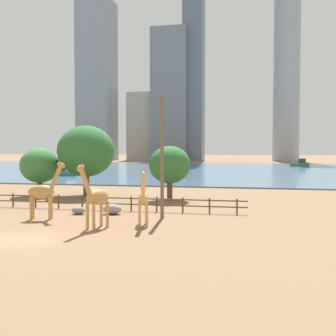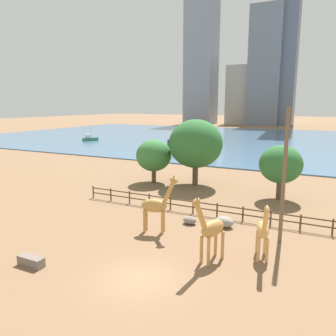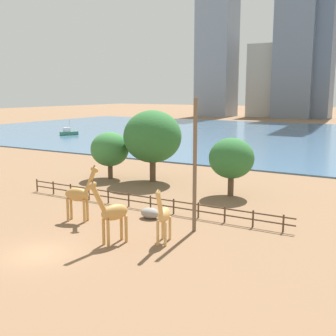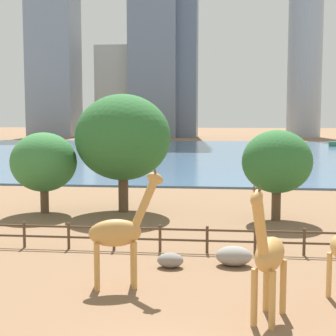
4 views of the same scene
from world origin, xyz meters
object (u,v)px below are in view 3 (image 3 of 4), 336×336
object	(u,v)px
boulder_by_pole	(150,213)
tree_right_tall	(110,149)
boulder_near_fence	(118,211)
giraffe_tall	(163,215)
utility_pole	(195,166)
boat_sailboat	(69,132)
tree_center_broad	(231,158)
tree_left_large	(153,137)
giraffe_companion	(79,195)
boat_ferry	(159,141)
giraffe_young	(112,213)

from	to	relation	value
boulder_by_pole	tree_right_tall	distance (m)	17.05
boulder_near_fence	giraffe_tall	bearing A→B (deg)	-29.74
utility_pole	boat_sailboat	distance (m)	71.87
boulder_by_pole	tree_center_broad	world-z (taller)	tree_center_broad
tree_left_large	giraffe_tall	bearing A→B (deg)	-55.88
utility_pole	boulder_by_pole	size ratio (longest dim) A/B	6.08
giraffe_companion	boat_ferry	distance (m)	47.17
tree_center_broad	giraffe_tall	bearing A→B (deg)	-86.08
boulder_by_pole	tree_left_large	world-z (taller)	tree_left_large
giraffe_young	tree_center_broad	xyz separation A→B (m)	(1.86, 16.43, 1.53)
giraffe_companion	tree_center_broad	distance (m)	15.55
utility_pole	giraffe_young	bearing A→B (deg)	-124.69
boulder_near_fence	boat_sailboat	distance (m)	66.04
giraffe_companion	giraffe_young	bearing A→B (deg)	-42.58
giraffe_companion	tree_right_tall	distance (m)	16.69
utility_pole	tree_left_large	xyz separation A→B (m)	(-11.83, 13.18, 0.29)
tree_right_tall	giraffe_companion	bearing A→B (deg)	-60.56
tree_left_large	boat_sailboat	xyz separation A→B (m)	(-43.37, 32.66, -4.30)
giraffe_tall	boulder_by_pole	world-z (taller)	giraffe_tall
giraffe_young	boulder_near_fence	bearing A→B (deg)	-126.68
tree_center_broad	tree_right_tall	world-z (taller)	tree_center_broad
tree_right_tall	boat_sailboat	world-z (taller)	tree_right_tall
boulder_by_pole	tree_center_broad	size ratio (longest dim) A/B	0.28
giraffe_young	utility_pole	xyz separation A→B (m)	(3.53, 5.10, 2.65)
giraffe_companion	tree_left_large	size ratio (longest dim) A/B	0.57
giraffe_companion	tree_right_tall	world-z (taller)	tree_right_tall
tree_right_tall	boat_sailboat	distance (m)	50.96
tree_left_large	tree_right_tall	distance (m)	5.59
giraffe_tall	boat_ferry	distance (m)	51.84
boulder_near_fence	tree_center_broad	distance (m)	12.68
utility_pole	tree_right_tall	size ratio (longest dim) A/B	1.76
tree_center_broad	tree_right_tall	distance (m)	15.43
giraffe_companion	utility_pole	world-z (taller)	utility_pole
tree_left_large	giraffe_companion	bearing A→B (deg)	-79.29
tree_center_broad	giraffe_young	bearing A→B (deg)	-96.46
boat_sailboat	tree_left_large	bearing A→B (deg)	-102.08
utility_pole	boat_ferry	size ratio (longest dim) A/B	1.93
giraffe_young	boat_ferry	distance (m)	51.98
giraffe_young	tree_right_tall	world-z (taller)	tree_right_tall
boat_ferry	boulder_near_fence	bearing A→B (deg)	-78.24
giraffe_companion	boulder_by_pole	world-z (taller)	giraffe_companion
tree_left_large	boat_sailboat	world-z (taller)	tree_left_large
tree_center_broad	boat_sailboat	bearing A→B (deg)	147.19
tree_right_tall	boat_sailboat	xyz separation A→B (m)	(-38.13, 33.70, -2.65)
tree_left_large	giraffe_young	bearing A→B (deg)	-65.57
giraffe_companion	tree_right_tall	bearing A→B (deg)	104.01
giraffe_companion	boulder_by_pole	distance (m)	5.82
tree_center_broad	boat_ferry	bearing A→B (deg)	131.61
giraffe_young	tree_right_tall	size ratio (longest dim) A/B	0.84
giraffe_young	tree_left_large	xyz separation A→B (m)	(-8.30, 18.27, 2.94)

